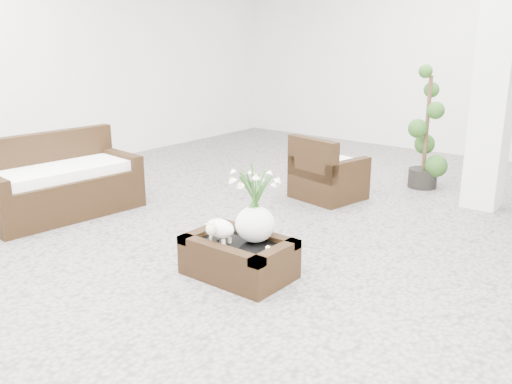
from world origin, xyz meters
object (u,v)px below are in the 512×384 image
Objects in this scene: armchair at (329,167)px; topiary at (427,129)px; loveseat at (61,176)px; coffee_table at (239,259)px.

armchair is 0.50× the size of topiary.
topiary reaches higher than loveseat.
coffee_table is 2.59m from armchair.
coffee_table is at bearing -91.79° from topiary.
coffee_table is at bearing -84.61° from loveseat.
loveseat is (-2.06, -2.47, 0.05)m from armchair.
coffee_table is at bearing 115.04° from armchair.
armchair is 0.47× the size of loveseat.
coffee_table is 2.70m from loveseat.
loveseat reaches higher than armchair.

